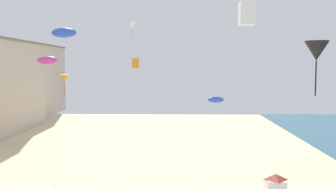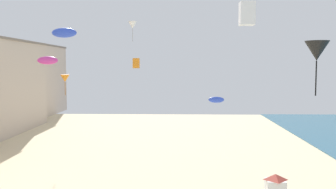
{
  "view_description": "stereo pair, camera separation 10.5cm",
  "coord_description": "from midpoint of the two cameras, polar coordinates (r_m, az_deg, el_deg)",
  "views": [
    {
      "loc": [
        4.25,
        -9.28,
        9.0
      ],
      "look_at": [
        3.54,
        15.88,
        7.09
      ],
      "focal_mm": 39.69,
      "sensor_mm": 36.0,
      "label": 1
    },
    {
      "loc": [
        4.35,
        -9.28,
        9.0
      ],
      "look_at": [
        3.54,
        15.88,
        7.09
      ],
      "focal_mm": 39.69,
      "sensor_mm": 36.0,
      "label": 2
    }
  ],
  "objects": [
    {
      "name": "kite_orange_box",
      "position": [
        40.05,
        -4.83,
        4.81
      ],
      "size": [
        0.68,
        0.68,
        1.07
      ],
      "color": "orange"
    },
    {
      "name": "kite_white_box",
      "position": [
        28.85,
        12.14,
        12.07
      ],
      "size": [
        1.09,
        1.09,
        1.72
      ],
      "color": "white"
    },
    {
      "name": "kite_orange_delta",
      "position": [
        39.3,
        -15.47,
        2.4
      ],
      "size": [
        0.93,
        0.93,
        2.12
      ],
      "color": "orange"
    },
    {
      "name": "kite_magenta_parafoil",
      "position": [
        33.03,
        -17.92,
        5.01
      ],
      "size": [
        1.77,
        0.49,
        0.69
      ],
      "color": "#DB3D9E"
    },
    {
      "name": "kite_white_delta",
      "position": [
        46.56,
        -5.41,
        10.56
      ],
      "size": [
        1.08,
        1.08,
        2.46
      ],
      "color": "white"
    },
    {
      "name": "kite_black_delta",
      "position": [
        27.34,
        21.99,
        6.22
      ],
      "size": [
        1.65,
        1.65,
        3.74
      ],
      "color": "black"
    },
    {
      "name": "kite_blue_parafoil_2",
      "position": [
        34.8,
        7.51,
        -0.81
      ],
      "size": [
        1.46,
        0.41,
        0.57
      ],
      "color": "blue"
    },
    {
      "name": "lifeguard_stand",
      "position": [
        23.91,
        16.28,
        -13.28
      ],
      "size": [
        1.1,
        1.1,
        2.55
      ],
      "rotation": [
        0.0,
        0.0,
        -0.21
      ],
      "color": "white",
      "rests_on": "ground"
    },
    {
      "name": "boardwalk_hotel_far",
      "position": [
        74.76,
        -21.04,
        2.13
      ],
      "size": [
        11.31,
        14.91,
        12.99
      ],
      "color": "#C6B29E",
      "rests_on": "ground"
    },
    {
      "name": "kite_blue_parafoil",
      "position": [
        29.84,
        -15.55,
        9.12
      ],
      "size": [
        1.93,
        0.54,
        0.75
      ],
      "color": "blue"
    }
  ]
}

